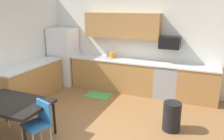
% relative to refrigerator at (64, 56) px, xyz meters
% --- Properties ---
extents(ground_plane, '(12.00, 12.00, 0.00)m').
position_rel_refrigerator_xyz_m(ground_plane, '(2.18, -2.22, -0.89)').
color(ground_plane, olive).
extents(wall_back, '(5.80, 0.10, 2.70)m').
position_rel_refrigerator_xyz_m(wall_back, '(2.18, 0.43, 0.46)').
color(wall_back, silver).
rests_on(wall_back, ground).
extents(cabinet_run_back, '(2.52, 0.60, 0.90)m').
position_rel_refrigerator_xyz_m(cabinet_run_back, '(1.69, 0.08, -0.44)').
color(cabinet_run_back, '#AD7A42').
rests_on(cabinet_run_back, ground).
extents(cabinet_run_back_right, '(1.03, 0.60, 0.90)m').
position_rel_refrigerator_xyz_m(cabinet_run_back_right, '(4.07, 0.08, -0.44)').
color(cabinet_run_back_right, '#AD7A42').
rests_on(cabinet_run_back_right, ground).
extents(cabinet_run_left, '(0.60, 2.00, 0.90)m').
position_rel_refrigerator_xyz_m(cabinet_run_left, '(-0.12, -1.42, -0.44)').
color(cabinet_run_left, '#AD7A42').
rests_on(cabinet_run_left, ground).
extents(countertop_back, '(4.80, 0.64, 0.04)m').
position_rel_refrigerator_xyz_m(countertop_back, '(2.18, 0.08, 0.03)').
color(countertop_back, silver).
rests_on(countertop_back, cabinet_run_back).
extents(countertop_left, '(0.64, 2.00, 0.04)m').
position_rel_refrigerator_xyz_m(countertop_left, '(-0.12, -1.42, 0.03)').
color(countertop_left, silver).
rests_on(countertop_left, cabinet_run_left).
extents(upper_cabinets_back, '(2.20, 0.34, 0.70)m').
position_rel_refrigerator_xyz_m(upper_cabinets_back, '(1.88, 0.21, 1.01)').
color(upper_cabinets_back, '#AD7A42').
extents(refrigerator, '(0.76, 0.70, 1.77)m').
position_rel_refrigerator_xyz_m(refrigerator, '(0.00, 0.00, 0.00)').
color(refrigerator, white).
rests_on(refrigerator, ground).
extents(oven_range, '(0.60, 0.60, 0.91)m').
position_rel_refrigerator_xyz_m(oven_range, '(3.25, 0.08, -0.43)').
color(oven_range, '#999BA0').
rests_on(oven_range, ground).
extents(microwave, '(0.54, 0.36, 0.32)m').
position_rel_refrigerator_xyz_m(microwave, '(3.25, 0.18, 0.62)').
color(microwave, black).
extents(sink_basin, '(0.48, 0.40, 0.14)m').
position_rel_refrigerator_xyz_m(sink_basin, '(1.41, 0.08, -0.01)').
color(sink_basin, '#A5A8AD').
rests_on(sink_basin, countertop_back).
extents(sink_faucet, '(0.02, 0.02, 0.24)m').
position_rel_refrigerator_xyz_m(sink_faucet, '(1.41, 0.26, 0.15)').
color(sink_faucet, '#B2B5BA').
rests_on(sink_faucet, countertop_back).
extents(dining_table, '(1.40, 0.90, 0.74)m').
position_rel_refrigerator_xyz_m(dining_table, '(0.92, -3.06, -0.21)').
color(dining_table, black).
rests_on(dining_table, ground).
extents(chair_near_table, '(0.50, 0.50, 0.85)m').
position_rel_refrigerator_xyz_m(chair_near_table, '(1.58, -3.10, -0.38)').
color(chair_near_table, '#2D72B7').
rests_on(chair_near_table, ground).
extents(trash_bin, '(0.36, 0.36, 0.60)m').
position_rel_refrigerator_xyz_m(trash_bin, '(3.66, -1.63, -0.59)').
color(trash_bin, black).
rests_on(trash_bin, ground).
extents(floor_mat, '(0.70, 0.50, 0.01)m').
position_rel_refrigerator_xyz_m(floor_mat, '(1.50, -0.57, -0.88)').
color(floor_mat, '#4CA54C').
rests_on(floor_mat, ground).
extents(kettle, '(0.14, 0.14, 0.20)m').
position_rel_refrigerator_xyz_m(kettle, '(1.62, 0.13, 0.13)').
color(kettle, orange).
rests_on(kettle, countertop_back).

